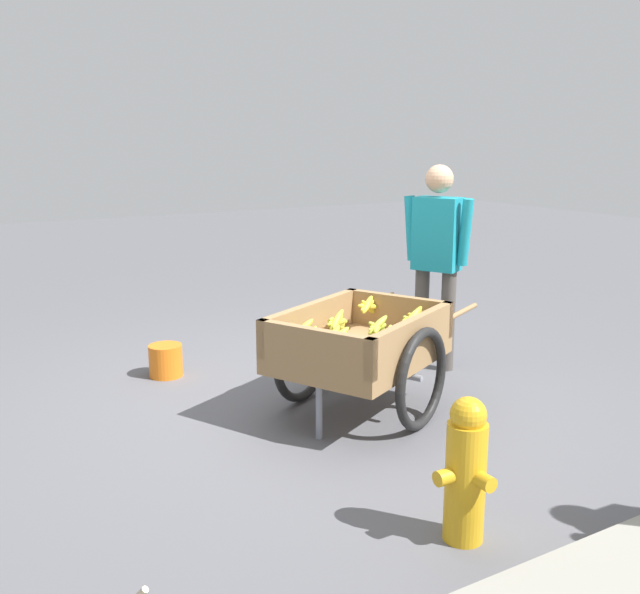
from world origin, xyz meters
The scene contains 5 objects.
ground_plane centered at (0.00, 0.00, 0.00)m, with size 24.00×24.00×0.00m, color #56565B.
fruit_cart centered at (-0.27, 0.38, 0.44)m, with size 1.82×1.41×0.73m.
vendor_person centered at (-1.29, -0.12, 0.93)m, with size 0.33×0.53×1.56m.
fire_hydrant centered at (0.16, 1.86, 0.33)m, with size 0.25×0.25×0.67m.
plastic_bucket centered at (0.58, -0.97, 0.12)m, with size 0.25×0.25×0.24m, color orange.
Camera 1 is at (2.15, 4.00, 1.75)m, focal length 39.84 mm.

